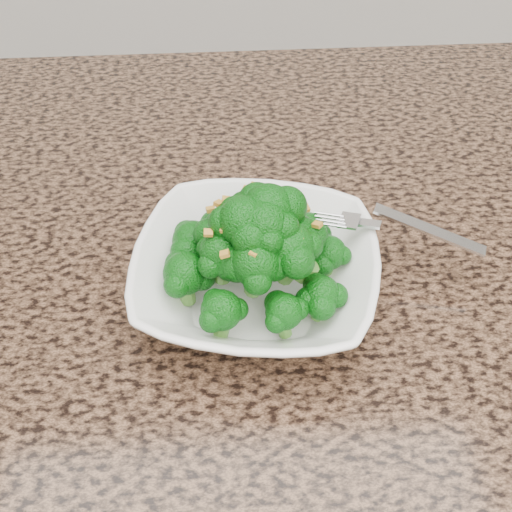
{
  "coord_description": "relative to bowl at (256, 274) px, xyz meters",
  "views": [
    {
      "loc": [
        -0.02,
        -0.07,
        1.34
      ],
      "look_at": [
        0.01,
        0.33,
        0.95
      ],
      "focal_mm": 45.0,
      "sensor_mm": 36.0,
      "label": 1
    }
  ],
  "objects": [
    {
      "name": "broccoli_pile",
      "position": [
        0.0,
        0.0,
        0.06
      ],
      "size": [
        0.19,
        0.19,
        0.08
      ],
      "primitive_type": null,
      "color": "#0A5A0C",
      "rests_on": "bowl"
    },
    {
      "name": "bowl",
      "position": [
        0.0,
        0.0,
        0.0
      ],
      "size": [
        0.25,
        0.25,
        0.05
      ],
      "primitive_type": "imported",
      "rotation": [
        0.0,
        0.0,
        -0.19
      ],
      "color": "white",
      "rests_on": "granite_counter"
    },
    {
      "name": "fork",
      "position": [
        0.11,
        0.03,
        0.03
      ],
      "size": [
        0.17,
        0.1,
        0.01
      ],
      "primitive_type": null,
      "rotation": [
        0.0,
        0.0,
        -0.41
      ],
      "color": "silver",
      "rests_on": "bowl"
    },
    {
      "name": "garlic_topping",
      "position": [
        0.0,
        0.0,
        0.11
      ],
      "size": [
        0.11,
        0.11,
        0.01
      ],
      "primitive_type": null,
      "color": "gold",
      "rests_on": "broccoli_pile"
    },
    {
      "name": "granite_counter",
      "position": [
        -0.01,
        -0.03,
        -0.04
      ],
      "size": [
        1.64,
        1.04,
        0.03
      ],
      "primitive_type": "cube",
      "color": "brown",
      "rests_on": "cabinet"
    }
  ]
}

